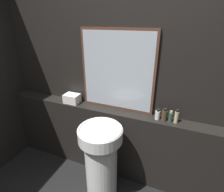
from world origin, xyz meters
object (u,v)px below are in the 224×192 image
shampoo_bottle (158,114)px  towel_stack (72,98)px  body_wash_bottle (176,117)px  lotion_bottle (171,117)px  mirror (117,72)px  conditioner_bottle (164,115)px  pedestal_sink (101,161)px

shampoo_bottle → towel_stack: bearing=180.0°
body_wash_bottle → lotion_bottle: bearing=180.0°
mirror → towel_stack: 0.68m
towel_stack → shampoo_bottle: size_ratio=1.62×
towel_stack → conditioner_bottle: conditioner_bottle is taller
pedestal_sink → mirror: 0.94m
lotion_bottle → body_wash_bottle: (0.05, 0.00, 0.01)m
towel_stack → shampoo_bottle: shampoo_bottle is taller
shampoo_bottle → conditioner_bottle: 0.07m
towel_stack → body_wash_bottle: 1.21m
pedestal_sink → shampoo_bottle: shampoo_bottle is taller
conditioner_bottle → body_wash_bottle: bearing=0.0°
conditioner_bottle → lotion_bottle: size_ratio=1.10×
mirror → towel_stack: bearing=-172.9°
towel_stack → lotion_bottle: 1.16m
mirror → body_wash_bottle: mirror is taller
towel_stack → lotion_bottle: (1.16, -0.00, 0.00)m
lotion_bottle → mirror: bearing=173.4°
conditioner_bottle → body_wash_bottle: body_wash_bottle is taller
towel_stack → conditioner_bottle: 1.10m
towel_stack → shampoo_bottle: 1.03m
lotion_bottle → towel_stack: bearing=180.0°
conditioner_bottle → lotion_bottle: bearing=0.0°
pedestal_sink → body_wash_bottle: (0.65, 0.38, 0.46)m
body_wash_bottle → towel_stack: bearing=180.0°
mirror → conditioner_bottle: mirror is taller
mirror → lotion_bottle: size_ratio=7.22×
pedestal_sink → shampoo_bottle: size_ratio=7.92×
mirror → lotion_bottle: bearing=-6.6°
body_wash_bottle → pedestal_sink: bearing=-149.2°
mirror → lotion_bottle: (0.60, -0.07, -0.38)m
pedestal_sink → lotion_bottle: lotion_bottle is taller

